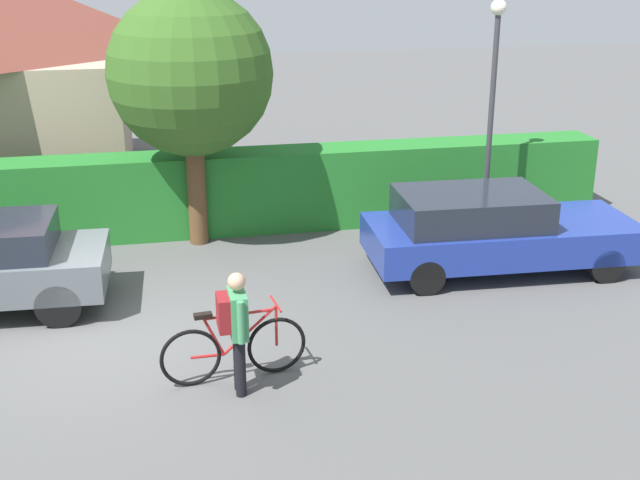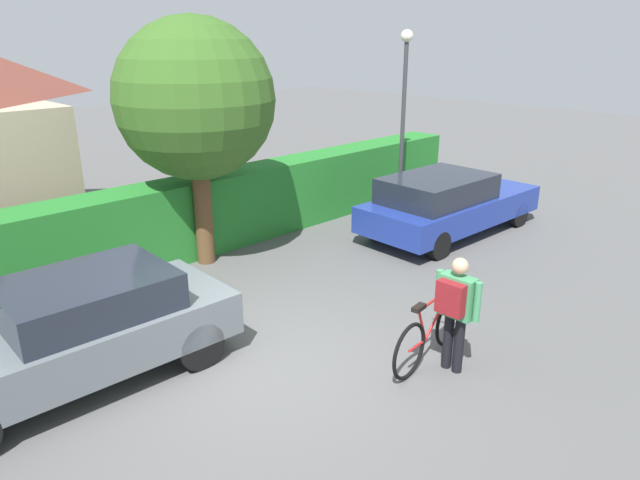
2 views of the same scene
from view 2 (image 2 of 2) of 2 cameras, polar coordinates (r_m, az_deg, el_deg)
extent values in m
plane|color=#525252|center=(7.95, -5.27, -12.07)|extent=(60.00, 60.00, 0.00)
cube|color=#227127|center=(10.97, -19.64, 0.41)|extent=(18.81, 0.90, 1.52)
cube|color=slate|center=(7.84, -23.56, -9.09)|extent=(4.08, 1.82, 0.58)
cube|color=#1E232D|center=(7.69, -22.09, -5.06)|extent=(2.04, 1.55, 0.47)
cylinder|color=black|center=(9.02, -16.81, -6.44)|extent=(0.66, 0.20, 0.65)
cylinder|color=black|center=(7.83, -11.83, -10.20)|extent=(0.66, 0.20, 0.65)
cube|color=navy|center=(12.99, 12.86, 3.12)|extent=(4.48, 1.95, 0.56)
cube|color=#1E232D|center=(12.41, 11.56, 5.04)|extent=(2.40, 1.66, 0.53)
cylinder|color=black|center=(14.70, 13.61, 3.87)|extent=(0.58, 0.20, 0.57)
cylinder|color=black|center=(13.92, 19.07, 2.42)|extent=(0.58, 0.20, 0.57)
cylinder|color=black|center=(12.41, 5.71, 1.40)|extent=(0.58, 0.20, 0.57)
cylinder|color=black|center=(11.47, 11.70, -0.51)|extent=(0.58, 0.20, 0.57)
torus|color=black|center=(8.38, 12.70, -7.73)|extent=(0.77, 0.14, 0.77)
torus|color=black|center=(7.52, 8.84, -10.87)|extent=(0.77, 0.14, 0.77)
cylinder|color=#B21E1E|center=(7.98, 11.73, -6.97)|extent=(0.70, 0.12, 0.59)
cylinder|color=#B21E1E|center=(7.63, 10.09, -8.32)|extent=(0.27, 0.07, 0.55)
cylinder|color=#B21E1E|center=(7.76, 11.35, -5.79)|extent=(0.87, 0.13, 0.05)
cylinder|color=#B21E1E|center=(7.68, 9.64, -10.28)|extent=(0.42, 0.08, 0.06)
cylinder|color=#B21E1E|center=(8.26, 12.84, -6.05)|extent=(0.04, 0.04, 0.55)
cube|color=black|center=(7.40, 9.78, -6.64)|extent=(0.23, 0.12, 0.06)
cylinder|color=#B21E1E|center=(8.13, 13.01, -4.12)|extent=(0.08, 0.50, 0.03)
cylinder|color=black|center=(7.83, 12.58, -9.71)|extent=(0.13, 0.13, 0.78)
cylinder|color=black|center=(7.77, 13.61, -10.08)|extent=(0.13, 0.13, 0.78)
cube|color=#3F8C59|center=(7.50, 13.49, -5.46)|extent=(0.21, 0.46, 0.55)
sphere|color=tan|center=(7.33, 13.74, -2.53)|extent=(0.21, 0.21, 0.21)
cylinder|color=#3F8C59|center=(7.62, 11.71, -4.78)|extent=(0.09, 0.09, 0.53)
cylinder|color=#3F8C59|center=(7.37, 15.35, -5.96)|extent=(0.09, 0.09, 0.53)
cube|color=maroon|center=(7.36, 12.86, -5.64)|extent=(0.17, 0.37, 0.42)
cylinder|color=#38383D|center=(14.00, 8.18, 10.67)|extent=(0.10, 0.10, 4.01)
sphere|color=#F2EDCC|center=(13.83, 8.63, 19.40)|extent=(0.28, 0.28, 0.28)
cylinder|color=brown|center=(11.04, -11.55, 3.27)|extent=(0.34, 0.34, 2.24)
sphere|color=#345D20|center=(10.67, -12.29, 13.49)|extent=(2.85, 2.85, 2.85)
camera|label=1|loc=(7.49, 95.14, 6.64)|focal=46.34mm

